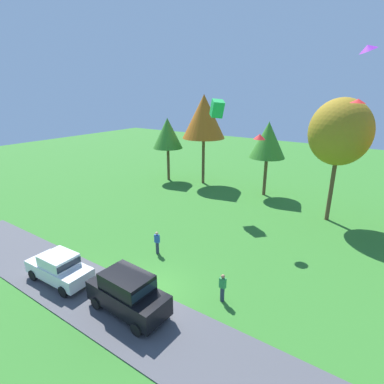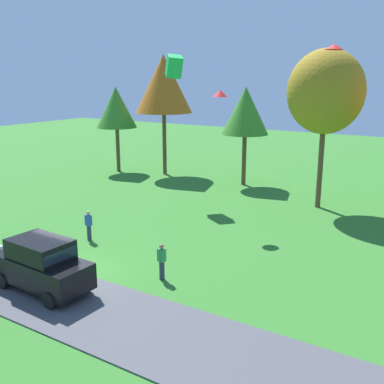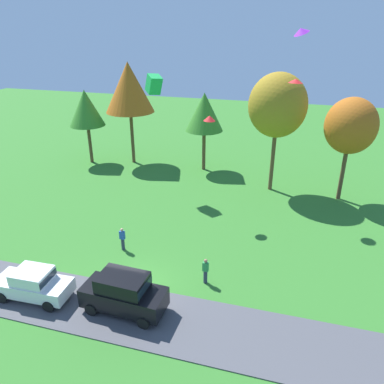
{
  "view_description": "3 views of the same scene",
  "coord_description": "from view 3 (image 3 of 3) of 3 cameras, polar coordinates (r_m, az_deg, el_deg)",
  "views": [
    {
      "loc": [
        10.42,
        -10.99,
        11.25
      ],
      "look_at": [
        -0.93,
        5.74,
        4.41
      ],
      "focal_mm": 28.0,
      "sensor_mm": 36.0,
      "label": 1
    },
    {
      "loc": [
        15.02,
        -13.66,
        8.94
      ],
      "look_at": [
        2.62,
        6.3,
        2.9
      ],
      "focal_mm": 42.0,
      "sensor_mm": 36.0,
      "label": 2
    },
    {
      "loc": [
        8.24,
        -16.52,
        14.63
      ],
      "look_at": [
        2.08,
        5.12,
        4.35
      ],
      "focal_mm": 35.0,
      "sensor_mm": 36.0,
      "label": 3
    }
  ],
  "objects": [
    {
      "name": "kite_delta_near_flag",
      "position": [
        30.56,
        16.29,
        22.52
      ],
      "size": [
        1.64,
        1.62,
        0.81
      ],
      "primitive_type": "cone",
      "rotation": [
        -0.4,
        0.0,
        2.14
      ],
      "color": "purple"
    },
    {
      "name": "pavement_strip",
      "position": [
        22.08,
        -10.93,
        -17.4
      ],
      "size": [
        36.0,
        4.4,
        0.06
      ],
      "primitive_type": "cube",
      "color": "#4C4C51",
      "rests_on": "ground"
    },
    {
      "name": "kite_delta_high_left",
      "position": [
        28.78,
        2.69,
        11.17
      ],
      "size": [
        0.98,
        0.97,
        0.43
      ],
      "primitive_type": "cone",
      "rotation": [
        -0.03,
        0.0,
        4.77
      ],
      "color": "red"
    },
    {
      "name": "person_on_lawn",
      "position": [
        26.61,
        -10.54,
        -7.03
      ],
      "size": [
        0.36,
        0.24,
        1.71
      ],
      "color": "#2D334C",
      "rests_on": "ground"
    },
    {
      "name": "ground_plane",
      "position": [
        23.56,
        -8.57,
        -14.16
      ],
      "size": [
        120.0,
        120.0,
        0.0
      ],
      "primitive_type": "plane",
      "color": "#337528"
    },
    {
      "name": "kite_box_mid_center",
      "position": [
        33.74,
        -5.84,
        16.02
      ],
      "size": [
        1.85,
        1.72,
        1.83
      ],
      "primitive_type": "cube",
      "rotation": [
        -0.1,
        0.3,
        5.44
      ],
      "color": "green"
    },
    {
      "name": "car_sedan_by_flagpole",
      "position": [
        23.75,
        -23.07,
        -12.64
      ],
      "size": [
        4.46,
        2.07,
        1.84
      ],
      "color": "white",
      "rests_on": "ground"
    },
    {
      "name": "kite_delta_topmost",
      "position": [
        30.1,
        15.53,
        16.0
      ],
      "size": [
        1.53,
        1.53,
        0.35
      ],
      "primitive_type": "cone",
      "rotation": [
        -0.04,
        0.0,
        5.52
      ],
      "color": "red"
    },
    {
      "name": "person_watching_sky",
      "position": [
        23.16,
        2.07,
        -11.9
      ],
      "size": [
        0.36,
        0.24,
        1.71
      ],
      "color": "#2D334C",
      "rests_on": "ground"
    },
    {
      "name": "tree_far_right",
      "position": [
        34.26,
        23.05,
        9.21
      ],
      "size": [
        4.3,
        4.3,
        9.08
      ],
      "color": "brown",
      "rests_on": "ground"
    },
    {
      "name": "tree_right_of_center",
      "position": [
        42.76,
        -15.86,
        12.18
      ],
      "size": [
        3.82,
        3.82,
        8.07
      ],
      "color": "brown",
      "rests_on": "ground"
    },
    {
      "name": "tree_far_left",
      "position": [
        38.97,
        1.89,
        12.07
      ],
      "size": [
        3.88,
        3.88,
        8.19
      ],
      "color": "brown",
      "rests_on": "ground"
    },
    {
      "name": "tree_lone_near",
      "position": [
        34.21,
        12.92,
        12.71
      ],
      "size": [
        5.11,
        5.11,
        10.79
      ],
      "color": "brown",
      "rests_on": "ground"
    },
    {
      "name": "car_suv_far_end",
      "position": [
        21.27,
        -10.38,
        -14.75
      ],
      "size": [
        4.68,
        2.21,
        2.28
      ],
      "color": "black",
      "rests_on": "ground"
    },
    {
      "name": "tree_left_of_center",
      "position": [
        41.32,
        -9.59,
        15.44
      ],
      "size": [
        5.18,
        5.18,
        10.93
      ],
      "color": "brown",
      "rests_on": "ground"
    }
  ]
}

